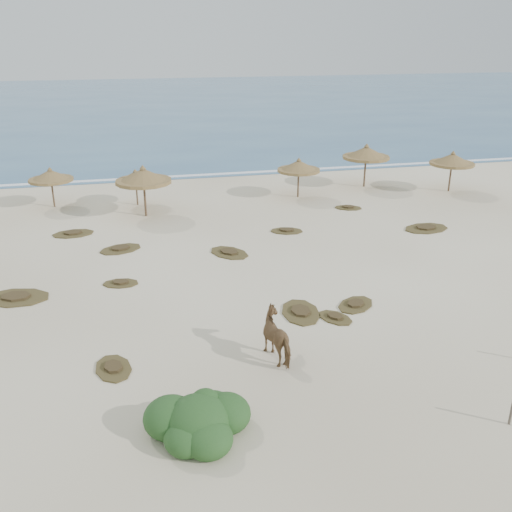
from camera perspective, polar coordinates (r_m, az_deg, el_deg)
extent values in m
plane|color=#F5ECC9|center=(21.85, -1.23, -8.06)|extent=(160.00, 160.00, 0.00)
cube|color=#2B5783|center=(94.29, -10.88, 14.74)|extent=(200.00, 100.00, 0.01)
cube|color=white|center=(46.04, -7.90, 7.88)|extent=(70.00, 0.60, 0.01)
cylinder|color=brown|center=(39.64, -19.66, 6.04)|extent=(0.11, 0.11, 1.98)
cylinder|color=olive|center=(39.45, -19.81, 7.18)|extent=(3.73, 3.73, 0.17)
cone|color=olive|center=(39.38, -19.87, 7.62)|extent=(3.60, 3.60, 0.71)
cone|color=olive|center=(39.29, -19.95, 8.22)|extent=(0.34, 0.34, 0.21)
cylinder|color=brown|center=(36.06, -11.06, 5.80)|extent=(0.14, 0.14, 2.41)
cylinder|color=olive|center=(35.80, -11.17, 7.33)|extent=(3.66, 3.66, 0.21)
cone|color=olive|center=(35.72, -11.22, 7.92)|extent=(3.54, 3.54, 0.86)
cone|color=olive|center=(35.60, -11.28, 8.73)|extent=(0.41, 0.41, 0.25)
cylinder|color=brown|center=(38.62, -11.85, 6.33)|extent=(0.10, 0.10, 1.81)
cylinder|color=olive|center=(38.43, -11.93, 7.40)|extent=(2.61, 2.61, 0.15)
cone|color=olive|center=(38.36, -11.96, 7.81)|extent=(2.52, 2.52, 0.65)
cone|color=olive|center=(38.28, -12.01, 8.37)|extent=(0.31, 0.31, 0.19)
cylinder|color=brown|center=(39.72, 4.25, 7.35)|extent=(0.12, 0.12, 2.07)
cylinder|color=olive|center=(39.51, 4.28, 8.55)|extent=(3.70, 3.70, 0.18)
cone|color=olive|center=(39.44, 4.29, 9.01)|extent=(3.57, 3.57, 0.74)
cone|color=olive|center=(39.35, 4.31, 9.64)|extent=(0.35, 0.35, 0.22)
cylinder|color=brown|center=(43.10, 10.84, 8.39)|extent=(0.14, 0.14, 2.39)
cylinder|color=olive|center=(42.89, 10.93, 9.67)|extent=(4.24, 4.24, 0.20)
cone|color=olive|center=(42.81, 10.97, 10.16)|extent=(4.10, 4.10, 0.85)
cone|color=olive|center=(42.72, 11.02, 10.83)|extent=(0.41, 0.41, 0.25)
cylinder|color=brown|center=(43.39, 18.85, 7.56)|extent=(0.12, 0.12, 2.19)
cylinder|color=olive|center=(43.20, 18.99, 8.72)|extent=(3.39, 3.39, 0.19)
cone|color=olive|center=(43.13, 19.05, 9.17)|extent=(3.28, 3.28, 0.78)
cone|color=olive|center=(43.04, 19.13, 9.77)|extent=(0.37, 0.37, 0.23)
imported|color=brown|center=(20.16, 2.38, -8.02)|extent=(1.43, 2.19, 1.70)
cylinder|color=brown|center=(18.78, 24.21, -13.80)|extent=(0.08, 0.08, 1.06)
ellipsoid|color=#2D5725|center=(16.91, -5.82, -16.09)|extent=(1.87, 1.87, 1.40)
ellipsoid|color=#2D5725|center=(17.27, -3.06, -15.45)|extent=(1.49, 1.49, 1.12)
ellipsoid|color=#2D5725|center=(17.19, -8.54, -15.72)|extent=(1.59, 1.59, 1.19)
ellipsoid|color=#2D5725|center=(16.50, -4.81, -17.77)|extent=(1.40, 1.40, 1.05)
ellipsoid|color=#2D5725|center=(16.62, -6.91, -17.63)|extent=(1.31, 1.31, 0.98)
ellipsoid|color=#2D5725|center=(17.74, -4.30, -14.73)|extent=(1.12, 1.12, 0.84)
ellipsoid|color=#2D5725|center=(17.11, -5.11, -14.18)|extent=(0.84, 0.84, 0.63)
ellipsoid|color=#2D5725|center=(16.74, -6.89, -14.99)|extent=(0.75, 0.75, 0.56)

